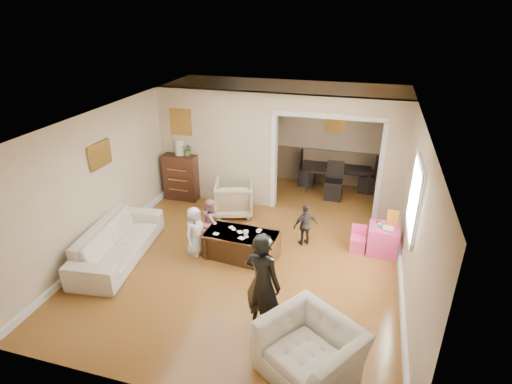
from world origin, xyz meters
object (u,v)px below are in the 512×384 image
(play_table, at_px, (383,239))
(adult_person, at_px, (263,283))
(sofa, at_px, (118,242))
(armchair_front, at_px, (311,351))
(dresser, at_px, (182,176))
(coffee_cup, at_px, (246,233))
(cyan_cup, at_px, (380,225))
(child_kneel_a, at_px, (195,231))
(dining_table, at_px, (336,177))
(armchair_back, at_px, (234,198))
(child_toddler, at_px, (305,225))
(table_lamp, at_px, (180,147))
(coffee_table, at_px, (242,245))
(child_kneel_b, at_px, (212,222))

(play_table, xyz_separation_m, adult_person, (-1.65, -2.57, 0.52))
(sofa, distance_m, adult_person, 3.22)
(sofa, relative_size, armchair_front, 1.98)
(dresser, distance_m, coffee_cup, 3.07)
(dresser, relative_size, cyan_cup, 13.73)
(child_kneel_a, bearing_deg, dining_table, -14.15)
(sofa, distance_m, armchair_back, 2.70)
(coffee_cup, bearing_deg, dresser, 136.90)
(play_table, bearing_deg, child_toddler, -174.13)
(armchair_back, relative_size, child_toddler, 1.00)
(coffee_cup, xyz_separation_m, dining_table, (1.24, 3.69, -0.25))
(dresser, xyz_separation_m, table_lamp, (0.00, 0.00, 0.73))
(coffee_table, distance_m, child_kneel_a, 0.89)
(sofa, bearing_deg, dining_table, -46.27)
(armchair_front, bearing_deg, adult_person, 175.13)
(armchair_front, distance_m, dining_table, 5.93)
(adult_person, xyz_separation_m, child_toddler, (0.20, 2.42, -0.37))
(coffee_table, bearing_deg, child_kneel_a, -169.99)
(sofa, xyz_separation_m, child_kneel_b, (1.46, 0.94, 0.14))
(coffee_cup, xyz_separation_m, child_toddler, (0.95, 0.80, -0.12))
(armchair_back, distance_m, cyan_cup, 3.19)
(armchair_back, xyz_separation_m, dresser, (-1.46, 0.44, 0.17))
(child_kneel_b, bearing_deg, play_table, -93.49)
(table_lamp, height_order, coffee_cup, table_lamp)
(cyan_cup, xyz_separation_m, child_toddler, (-1.35, -0.10, -0.15))
(adult_person, distance_m, child_kneel_b, 2.53)
(sofa, height_order, armchair_back, armchair_back)
(dresser, distance_m, play_table, 4.79)
(coffee_cup, height_order, cyan_cup, cyan_cup)
(cyan_cup, distance_m, child_toddler, 1.36)
(table_lamp, xyz_separation_m, child_toddler, (3.19, -1.30, -0.86))
(child_toddler, bearing_deg, coffee_cup, 6.01)
(armchair_front, xyz_separation_m, adult_person, (-0.79, 0.62, 0.42))
(dresser, relative_size, adult_person, 0.70)
(cyan_cup, bearing_deg, child_kneel_b, -169.96)
(adult_person, relative_size, child_kneel_a, 1.64)
(child_kneel_a, relative_size, child_kneel_b, 1.02)
(sofa, relative_size, cyan_cup, 28.30)
(cyan_cup, distance_m, child_kneel_a, 3.40)
(armchair_back, xyz_separation_m, table_lamp, (-1.46, 0.44, 0.90))
(child_toddler, bearing_deg, cyan_cup, 150.12)
(dining_table, bearing_deg, table_lamp, -164.79)
(coffee_table, distance_m, adult_person, 1.95)
(armchair_front, height_order, child_kneel_a, child_kneel_a)
(coffee_table, xyz_separation_m, cyan_cup, (2.40, 0.85, 0.32))
(armchair_front, distance_m, child_kneel_a, 3.28)
(cyan_cup, xyz_separation_m, adult_person, (-1.55, -2.52, 0.22))
(armchair_front, height_order, child_toddler, child_toddler)
(armchair_front, xyz_separation_m, dining_table, (-0.29, 5.93, -0.08))
(table_lamp, distance_m, dining_table, 3.96)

